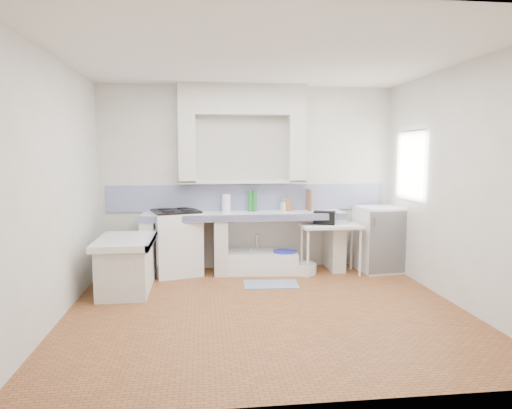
{
  "coord_description": "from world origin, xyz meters",
  "views": [
    {
      "loc": [
        -0.71,
        -5.02,
        1.78
      ],
      "look_at": [
        0.0,
        1.0,
        1.1
      ],
      "focal_mm": 32.12,
      "sensor_mm": 36.0,
      "label": 1
    }
  ],
  "objects": [
    {
      "name": "lace_valance",
      "position": [
        2.28,
        1.2,
        1.98
      ],
      "size": [
        0.01,
        0.84,
        0.24
      ],
      "primitive_type": "cube",
      "color": "white",
      "rests_on": "ground"
    },
    {
      "name": "green_bottle_b",
      "position": [
        0.08,
        1.85,
        1.06
      ],
      "size": [
        0.07,
        0.07,
        0.31
      ],
      "primitive_type": "cylinder",
      "rotation": [
        0.0,
        0.0,
        0.09
      ],
      "color": "#216F2D",
      "rests_on": "counter_slab"
    },
    {
      "name": "sink",
      "position": [
        0.12,
        1.7,
        0.14
      ],
      "size": [
        1.19,
        0.71,
        0.27
      ],
      "primitive_type": "cube",
      "rotation": [
        0.0,
        0.0,
        -0.08
      ],
      "color": "white",
      "rests_on": "ground"
    },
    {
      "name": "water_bottle_a",
      "position": [
        0.01,
        1.85,
        0.17
      ],
      "size": [
        0.09,
        0.09,
        0.33
      ],
      "primitive_type": "cylinder",
      "rotation": [
        0.0,
        0.0,
        -0.01
      ],
      "color": "silver",
      "rests_on": "ground"
    },
    {
      "name": "counter_pier_mid",
      "position": [
        -0.45,
        1.7,
        0.41
      ],
      "size": [
        0.2,
        0.55,
        0.82
      ],
      "primitive_type": "cube",
      "color": "silver",
      "rests_on": "ground"
    },
    {
      "name": "wall_front",
      "position": [
        0.0,
        -2.0,
        1.4
      ],
      "size": [
        4.5,
        0.0,
        4.5
      ],
      "primitive_type": "plane",
      "rotation": [
        -1.57,
        0.0,
        0.0
      ],
      "color": "silver",
      "rests_on": "ground"
    },
    {
      "name": "fridge",
      "position": [
        1.97,
        1.56,
        0.49
      ],
      "size": [
        0.7,
        0.7,
        0.98
      ],
      "primitive_type": "cube",
      "rotation": [
        0.0,
        0.0,
        0.11
      ],
      "color": "white",
      "rests_on": "ground"
    },
    {
      "name": "paper_towel",
      "position": [
        -0.35,
        1.85,
        1.03
      ],
      "size": [
        0.17,
        0.17,
        0.27
      ],
      "primitive_type": "cylinder",
      "rotation": [
        0.0,
        0.0,
        0.33
      ],
      "color": "white",
      "rests_on": "counter_slab"
    },
    {
      "name": "wall_back",
      "position": [
        0.0,
        2.0,
        1.4
      ],
      "size": [
        4.5,
        0.0,
        4.5
      ],
      "primitive_type": "plane",
      "rotation": [
        1.57,
        0.0,
        0.0
      ],
      "color": "silver",
      "rests_on": "ground"
    },
    {
      "name": "side_table",
      "position": [
        1.17,
        1.47,
        0.37
      ],
      "size": [
        0.89,
        0.5,
        0.04
      ],
      "primitive_type": "cube",
      "rotation": [
        0.0,
        0.0,
        0.01
      ],
      "color": "white",
      "rests_on": "ground"
    },
    {
      "name": "floor",
      "position": [
        0.0,
        0.0,
        0.0
      ],
      "size": [
        4.5,
        4.5,
        0.0
      ],
      "primitive_type": "plane",
      "color": "#93562E",
      "rests_on": "ground"
    },
    {
      "name": "backsplash",
      "position": [
        0.0,
        1.99,
        1.1
      ],
      "size": [
        4.27,
        0.03,
        0.4
      ],
      "primitive_type": "cube",
      "color": "navy",
      "rests_on": "ground"
    },
    {
      "name": "water_bottle_b",
      "position": [
        0.29,
        1.85,
        0.15
      ],
      "size": [
        0.1,
        0.1,
        0.29
      ],
      "primitive_type": "cylinder",
      "rotation": [
        0.0,
        0.0,
        0.34
      ],
      "color": "silver",
      "rests_on": "ground"
    },
    {
      "name": "stove",
      "position": [
        -1.1,
        1.7,
        0.46
      ],
      "size": [
        0.8,
        0.79,
        0.92
      ],
      "primitive_type": "cube",
      "rotation": [
        0.0,
        0.0,
        0.29
      ],
      "color": "white",
      "rests_on": "ground"
    },
    {
      "name": "peninsula_lip",
      "position": [
        -1.37,
        0.9,
        0.66
      ],
      "size": [
        0.04,
        1.1,
        0.1
      ],
      "primitive_type": "cube",
      "color": "navy",
      "rests_on": "ground"
    },
    {
      "name": "basin_white",
      "position": [
        0.77,
        1.5,
        0.08
      ],
      "size": [
        0.42,
        0.42,
        0.15
      ],
      "primitive_type": "cylinder",
      "rotation": [
        0.0,
        0.0,
        0.08
      ],
      "color": "white",
      "rests_on": "ground"
    },
    {
      "name": "bucket_red",
      "position": [
        -0.25,
        1.72,
        0.14
      ],
      "size": [
        0.29,
        0.29,
        0.27
      ],
      "primitive_type": "cylinder",
      "rotation": [
        0.0,
        0.0,
        -0.02
      ],
      "color": "#AA1D08",
      "rests_on": "ground"
    },
    {
      "name": "rug",
      "position": [
        0.2,
        0.97,
        0.01
      ],
      "size": [
        0.76,
        0.47,
        0.01
      ],
      "primitive_type": "cube",
      "rotation": [
        0.0,
        0.0,
        -0.06
      ],
      "color": "navy",
      "rests_on": "ground"
    },
    {
      "name": "ceiling",
      "position": [
        0.0,
        0.0,
        2.8
      ],
      "size": [
        4.5,
        4.5,
        0.0
      ],
      "primitive_type": "plane",
      "rotation": [
        3.14,
        0.0,
        0.0
      ],
      "color": "silver",
      "rests_on": "ground"
    },
    {
      "name": "peninsula_top",
      "position": [
        -1.7,
        0.9,
        0.66
      ],
      "size": [
        0.7,
        1.1,
        0.08
      ],
      "primitive_type": "cube",
      "color": "white",
      "rests_on": "ground"
    },
    {
      "name": "bucket_orange",
      "position": [
        0.12,
        1.58,
        0.15
      ],
      "size": [
        0.37,
        0.37,
        0.29
      ],
      "primitive_type": "cylinder",
      "rotation": [
        0.0,
        0.0,
        0.22
      ],
      "color": "#CB5907",
      "rests_on": "ground"
    },
    {
      "name": "counter_slab",
      "position": [
        -0.1,
        1.7,
        0.86
      ],
      "size": [
        3.0,
        0.6,
        0.08
      ],
      "primitive_type": "cube",
      "color": "white",
      "rests_on": "ground"
    },
    {
      "name": "cutting_board",
      "position": [
        0.92,
        1.85,
        1.06
      ],
      "size": [
        0.04,
        0.24,
        0.33
      ],
      "primitive_type": "cube",
      "rotation": [
        0.0,
        0.0,
        0.06
      ],
      "color": "#95603B",
      "rests_on": "counter_slab"
    },
    {
      "name": "bucket_blue",
      "position": [
        0.51,
        1.61,
        0.16
      ],
      "size": [
        0.45,
        0.45,
        0.33
      ],
      "primitive_type": "cylinder",
      "rotation": [
        0.0,
        0.0,
        0.35
      ],
      "color": "#272FCA",
      "rests_on": "ground"
    },
    {
      "name": "peninsula_base",
      "position": [
        -1.7,
        0.9,
        0.31
      ],
      "size": [
        0.6,
        1.0,
        0.62
      ],
      "primitive_type": "cube",
      "color": "silver",
      "rests_on": "ground"
    },
    {
      "name": "counter_pier_right",
      "position": [
        1.3,
        1.7,
        0.41
      ],
      "size": [
        0.2,
        0.55,
        0.82
      ],
      "primitive_type": "cube",
      "color": "silver",
      "rests_on": "ground"
    },
    {
      "name": "window_frame",
      "position": [
        2.42,
        1.2,
        1.6
      ],
      "size": [
        0.35,
        0.86,
        1.06
      ],
      "primitive_type": "cube",
      "color": "#3D2113",
      "rests_on": "ground"
    },
    {
      "name": "alcove_mass",
      "position": [
        -0.1,
        1.88,
        2.58
      ],
      "size": [
        1.9,
        0.25,
        0.45
      ],
      "primitive_type": "cube",
      "color": "silver",
      "rests_on": "ground"
    },
    {
      "name": "counter_pier_left",
      "position": [
        -1.5,
        1.7,
        0.41
      ],
      "size": [
        0.2,
        0.55,
        0.82
      ],
      "primitive_type": "cube",
      "color": "silver",
      "rests_on": "ground"
    },
    {
      "name": "soap_bottle",
      "position": [
        0.54,
        1.85,
        0.99
      ],
      "size": [
        0.11,
        0.11,
        0.19
      ],
      "primitive_type": "imported",
      "rotation": [
        0.0,
        0.0,
        0.42
      ],
      "color": "white",
      "rests_on": "counter_slab"
    },
    {
      "name": "knife_block",
      "position": [
        0.6,
        1.85,
        0.99
      ],
      "size": [
        0.1,
        0.08,
        0.19
      ],
      "primitive_type": "cube",
      "rotation": [
        0.0,
        0.0,
        0.03
      ],
      "color": "#95603B",
      "rests_on": "counter_slab"
    },
    {
      "name": "green_bottle_a",
      "position": [
        0.01,
        1.85,
        1.06
      ],
      "size": [
        0.07,
        0.07,
        0.32
      ],
      "primitive_type": "cylinder",
      "rotation": [
        0.0,
        0.0,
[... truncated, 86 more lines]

